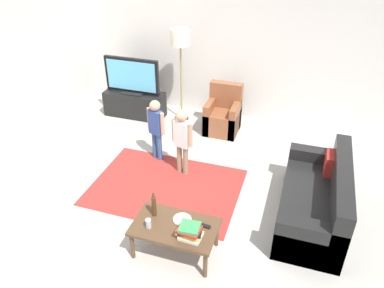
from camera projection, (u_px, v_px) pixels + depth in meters
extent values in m
plane|color=#B2ADA3|center=(179.00, 204.00, 5.37)|extent=(7.80, 7.80, 0.00)
cube|color=silver|center=(232.00, 49.00, 7.08)|extent=(6.00, 0.12, 2.70)
cube|color=#9E2D28|center=(166.00, 187.00, 5.69)|extent=(2.20, 1.60, 0.01)
cube|color=black|center=(135.00, 104.00, 7.56)|extent=(1.20, 0.44, 0.50)
cube|color=black|center=(134.00, 112.00, 7.60)|extent=(1.10, 0.32, 0.03)
cube|color=black|center=(133.00, 92.00, 7.40)|extent=(0.44, 0.28, 0.03)
cube|color=black|center=(132.00, 75.00, 7.22)|extent=(1.10, 0.07, 0.68)
cube|color=#59B2D8|center=(131.00, 76.00, 7.19)|extent=(1.00, 0.01, 0.58)
cube|color=black|center=(311.00, 205.00, 5.02)|extent=(0.80, 1.80, 0.42)
cube|color=black|center=(338.00, 197.00, 4.83)|extent=(0.20, 1.80, 0.86)
cube|color=black|center=(309.00, 243.00, 4.33)|extent=(0.80, 0.20, 0.60)
cube|color=black|center=(315.00, 167.00, 5.62)|extent=(0.80, 0.20, 0.60)
cube|color=#B22823|center=(329.00, 164.00, 5.24)|extent=(0.10, 0.32, 0.32)
cube|color=brown|center=(222.00, 122.00, 7.01)|extent=(0.60, 0.60, 0.42)
cube|color=brown|center=(226.00, 105.00, 7.07)|extent=(0.60, 0.16, 0.90)
cube|color=brown|center=(210.00, 115.00, 7.03)|extent=(0.12, 0.60, 0.60)
cube|color=brown|center=(235.00, 119.00, 6.90)|extent=(0.12, 0.60, 0.60)
cylinder|color=#262626|center=(182.00, 118.00, 7.56)|extent=(0.28, 0.28, 0.02)
cylinder|color=#99844C|center=(181.00, 83.00, 7.16)|extent=(0.03, 0.03, 1.50)
cylinder|color=silver|center=(180.00, 37.00, 6.70)|extent=(0.36, 0.36, 0.28)
cylinder|color=#33598C|center=(155.00, 145.00, 6.27)|extent=(0.08, 0.08, 0.48)
cylinder|color=#33598C|center=(160.00, 147.00, 6.20)|extent=(0.08, 0.08, 0.48)
cube|color=#2D478C|center=(156.00, 122.00, 6.00)|extent=(0.26, 0.20, 0.41)
sphere|color=tan|center=(155.00, 106.00, 5.84)|extent=(0.17, 0.17, 0.17)
cylinder|color=tan|center=(149.00, 118.00, 6.07)|extent=(0.06, 0.06, 0.37)
cylinder|color=tan|center=(162.00, 124.00, 5.91)|extent=(0.06, 0.06, 0.37)
cylinder|color=gray|center=(179.00, 158.00, 5.92)|extent=(0.08, 0.08, 0.50)
cylinder|color=gray|center=(186.00, 160.00, 5.86)|extent=(0.08, 0.08, 0.50)
cube|color=white|center=(182.00, 134.00, 5.65)|extent=(0.26, 0.19, 0.43)
sphere|color=tan|center=(182.00, 116.00, 5.49)|extent=(0.18, 0.18, 0.18)
cylinder|color=tan|center=(174.00, 130.00, 5.71)|extent=(0.07, 0.07, 0.38)
cylinder|color=tan|center=(190.00, 135.00, 5.56)|extent=(0.07, 0.07, 0.38)
cube|color=#513823|center=(175.00, 227.00, 4.42)|extent=(1.00, 0.60, 0.04)
cylinder|color=#513823|center=(132.00, 246.00, 4.44)|extent=(0.05, 0.05, 0.38)
cylinder|color=#513823|center=(205.00, 265.00, 4.21)|extent=(0.05, 0.05, 0.38)
cylinder|color=#513823|center=(149.00, 218.00, 4.85)|extent=(0.05, 0.05, 0.38)
cylinder|color=#513823|center=(217.00, 234.00, 4.61)|extent=(0.05, 0.05, 0.38)
cube|color=white|center=(191.00, 236.00, 4.24)|extent=(0.26, 0.22, 0.04)
cube|color=yellow|center=(189.00, 233.00, 4.23)|extent=(0.29, 0.20, 0.03)
cube|color=black|center=(190.00, 231.00, 4.21)|extent=(0.28, 0.20, 0.04)
cube|color=red|center=(189.00, 230.00, 4.18)|extent=(0.27, 0.22, 0.04)
cube|color=#388C4C|center=(190.00, 227.00, 4.17)|extent=(0.24, 0.22, 0.03)
cylinder|color=#4C3319|center=(154.00, 206.00, 4.49)|extent=(0.06, 0.06, 0.28)
cylinder|color=#4C3319|center=(153.00, 195.00, 4.40)|extent=(0.02, 0.02, 0.06)
cube|color=black|center=(203.00, 225.00, 4.40)|extent=(0.17, 0.07, 0.02)
cylinder|color=silver|center=(148.00, 224.00, 4.35)|extent=(0.07, 0.07, 0.12)
cylinder|color=white|center=(182.00, 219.00, 4.48)|extent=(0.22, 0.22, 0.02)
cube|color=silver|center=(184.00, 219.00, 4.47)|extent=(0.12, 0.11, 0.01)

